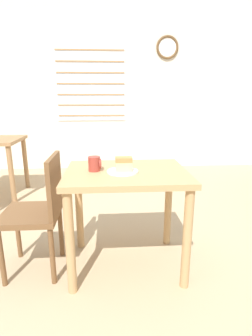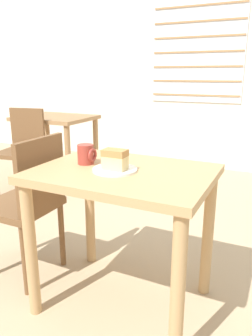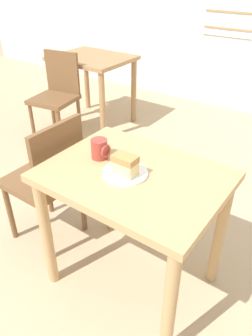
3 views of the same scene
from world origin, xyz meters
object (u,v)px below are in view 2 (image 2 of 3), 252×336
cake_slice (115,159)px  coffee_mug (86,154)px  chair_far_corner (23,148)px  plate (115,170)px  chair_near_window (27,201)px  dining_table_far (56,129)px  dining_table_near (123,196)px

cake_slice → coffee_mug: (-0.20, 0.06, -0.01)m
chair_far_corner → cake_slice: bearing=-44.0°
plate → chair_near_window: bearing=178.1°
plate → coffee_mug: 0.20m
plate → coffee_mug: size_ratio=2.12×
dining_table_far → chair_far_corner: bearing=-92.3°
plate → dining_table_near: bearing=48.8°
plate → cake_slice: (0.01, -0.01, 0.05)m
chair_near_window → plate: (0.59, -0.02, 0.27)m
dining_table_near → chair_near_window: chair_near_window is taller
chair_near_window → dining_table_far: bearing=-147.6°
cake_slice → coffee_mug: size_ratio=1.11×
dining_table_near → dining_table_far: size_ratio=1.06×
dining_table_far → chair_near_window: (1.02, -1.61, -0.12)m
chair_far_corner → cake_slice: (1.64, -1.11, 0.33)m
dining_table_near → dining_table_far: bearing=135.8°
dining_table_far → cake_slice: bearing=-45.3°
coffee_mug → dining_table_near: bearing=-3.9°
chair_near_window → chair_far_corner: bearing=-136.2°
dining_table_near → chair_far_corner: chair_far_corner is taller
chair_near_window → cake_slice: 0.68m
coffee_mug → plate: bearing=-14.3°
chair_near_window → coffee_mug: chair_near_window is taller
chair_near_window → coffee_mug: size_ratio=8.53×
dining_table_far → cake_slice: 2.31m
plate → cake_slice: bearing=-57.7°
dining_table_near → cake_slice: bearing=-115.6°
dining_table_near → chair_far_corner: (-1.66, 1.07, -0.13)m
dining_table_far → cake_slice: size_ratio=7.10×
chair_far_corner → plate: chair_far_corner is taller
dining_table_near → chair_near_window: bearing=-178.7°
cake_slice → chair_near_window: bearing=177.0°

